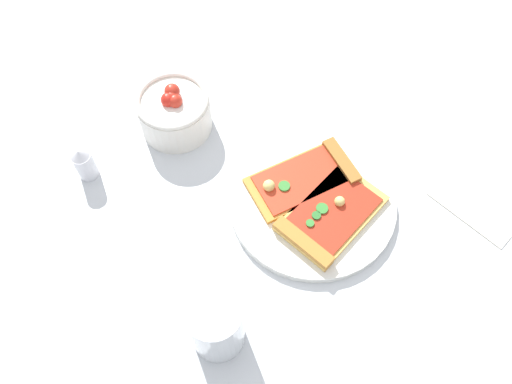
# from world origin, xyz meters

# --- Properties ---
(ground_plane) EXTENTS (2.40, 2.40, 0.00)m
(ground_plane) POSITION_xyz_m (0.00, 0.00, 0.00)
(ground_plane) COLOR silver
(ground_plane) RESTS_ON ground
(plate) EXTENTS (0.25, 0.25, 0.01)m
(plate) POSITION_xyz_m (0.02, 0.01, 0.01)
(plate) COLOR silver
(plate) RESTS_ON ground_plane
(pizza_slice_near) EXTENTS (0.12, 0.18, 0.02)m
(pizza_slice_near) POSITION_xyz_m (-0.02, 0.03, 0.02)
(pizza_slice_near) COLOR gold
(pizza_slice_near) RESTS_ON plate
(pizza_slice_far) EXTENTS (0.11, 0.16, 0.02)m
(pizza_slice_far) POSITION_xyz_m (0.05, 0.01, 0.02)
(pizza_slice_far) COLOR #E5B256
(pizza_slice_far) RESTS_ON plate
(salad_bowl) EXTENTS (0.12, 0.12, 0.08)m
(salad_bowl) POSITION_xyz_m (-0.24, -0.05, 0.04)
(salad_bowl) COLOR white
(salad_bowl) RESTS_ON ground_plane
(soda_glass) EXTENTS (0.07, 0.07, 0.12)m
(soda_glass) POSITION_xyz_m (0.08, -0.22, 0.06)
(soda_glass) COLOR silver
(soda_glass) RESTS_ON ground_plane
(paper_napkin) EXTENTS (0.14, 0.14, 0.00)m
(paper_napkin) POSITION_xyz_m (0.18, 0.23, 0.00)
(paper_napkin) COLOR silver
(paper_napkin) RESTS_ON ground_plane
(pepper_shaker) EXTENTS (0.03, 0.03, 0.06)m
(pepper_shaker) POSITION_xyz_m (-0.26, -0.21, 0.03)
(pepper_shaker) COLOR silver
(pepper_shaker) RESTS_ON ground_plane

